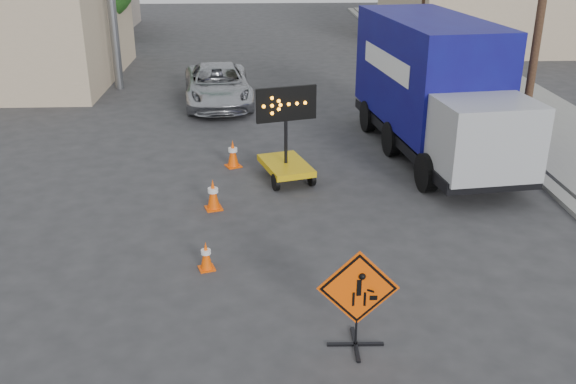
{
  "coord_description": "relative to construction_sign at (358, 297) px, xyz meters",
  "views": [
    {
      "loc": [
        -0.56,
        -9.5,
        6.54
      ],
      "look_at": [
        0.02,
        2.74,
        1.4
      ],
      "focal_mm": 40.0,
      "sensor_mm": 36.0,
      "label": 1
    }
  ],
  "objects": [
    {
      "name": "pickup_truck",
      "position": [
        -3.11,
        15.84,
        -0.19
      ],
      "size": [
        3.03,
        5.62,
        1.5
      ],
      "primitive_type": "imported",
      "rotation": [
        0.0,
        0.0,
        0.1
      ],
      "color": "#B4B5BB",
      "rests_on": "ground"
    },
    {
      "name": "cone_a",
      "position": [
        -2.67,
        2.71,
        -0.63
      ],
      "size": [
        0.4,
        0.4,
        0.63
      ],
      "rotation": [
        0.0,
        0.0,
        0.3
      ],
      "color": "#FF5105",
      "rests_on": "ground"
    },
    {
      "name": "building_right_far",
      "position": [
        12.01,
        30.63,
        1.36
      ],
      "size": [
        10.0,
        14.0,
        4.6
      ],
      "primitive_type": "cube",
      "color": "tan",
      "rests_on": "ground"
    },
    {
      "name": "curb_right",
      "position": [
        6.21,
        15.63,
        -0.88
      ],
      "size": [
        0.4,
        60.0,
        0.12
      ],
      "primitive_type": "cube",
      "color": "gray",
      "rests_on": "ground"
    },
    {
      "name": "construction_sign",
      "position": [
        0.0,
        0.0,
        0.0
      ],
      "size": [
        1.35,
        0.95,
        1.79
      ],
      "rotation": [
        0.0,
        0.0,
        -0.03
      ],
      "color": "black",
      "rests_on": "ground"
    },
    {
      "name": "cone_b",
      "position": [
        -2.71,
        5.73,
        -0.55
      ],
      "size": [
        0.49,
        0.49,
        0.79
      ],
      "rotation": [
        0.0,
        0.0,
        0.28
      ],
      "color": "#FF5105",
      "rests_on": "ground"
    },
    {
      "name": "ground",
      "position": [
        -0.99,
        0.63,
        -0.94
      ],
      "size": [
        100.0,
        100.0,
        0.0
      ],
      "primitive_type": "plane",
      "color": "#2D2D30",
      "rests_on": "ground"
    },
    {
      "name": "arrow_board",
      "position": [
        -0.83,
        7.62,
        -0.34
      ],
      "size": [
        1.62,
        2.08,
        2.63
      ],
      "rotation": [
        0.0,
        0.0,
        0.29
      ],
      "color": "gold",
      "rests_on": "ground"
    },
    {
      "name": "sidewalk_right",
      "position": [
        8.51,
        15.63,
        -0.87
      ],
      "size": [
        4.0,
        60.0,
        0.15
      ],
      "primitive_type": "cube",
      "color": "gray",
      "rests_on": "ground"
    },
    {
      "name": "cone_c",
      "position": [
        -2.32,
        8.73,
        -0.54
      ],
      "size": [
        0.54,
        0.54,
        0.81
      ],
      "rotation": [
        0.0,
        0.0,
        0.43
      ],
      "color": "#FF5105",
      "rests_on": "ground"
    },
    {
      "name": "box_truck",
      "position": [
        3.68,
        9.63,
        0.88
      ],
      "size": [
        3.5,
        8.7,
        4.01
      ],
      "rotation": [
        0.0,
        0.0,
        0.12
      ],
      "color": "black",
      "rests_on": "ground"
    }
  ]
}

